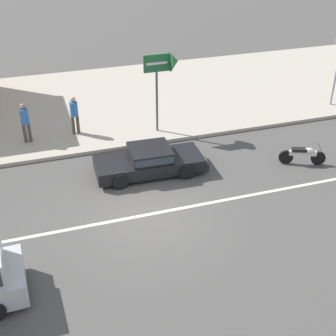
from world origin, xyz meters
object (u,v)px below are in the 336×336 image
at_px(motorcycle_1, 303,154).
at_px(arrow_signboard, 170,65).
at_px(sedan_black_2, 150,160).
at_px(pedestrian_mid_kerb, 74,112).
at_px(pedestrian_near_clock, 25,120).

relative_size(motorcycle_1, arrow_signboard, 0.50).
xyz_separation_m(sedan_black_2, pedestrian_mid_kerb, (-2.22, 3.94, 0.60)).
xyz_separation_m(sedan_black_2, arrow_signboard, (1.77, 3.08, 2.53)).
relative_size(sedan_black_2, pedestrian_mid_kerb, 2.50).
relative_size(sedan_black_2, motorcycle_1, 2.45).
distance_m(sedan_black_2, arrow_signboard, 4.36).
height_order(motorcycle_1, pedestrian_mid_kerb, pedestrian_mid_kerb).
height_order(motorcycle_1, arrow_signboard, arrow_signboard).
xyz_separation_m(arrow_signboard, pedestrian_near_clock, (-6.04, 0.65, -1.90)).
bearing_deg(pedestrian_mid_kerb, arrow_signboard, -12.10).
height_order(sedan_black_2, pedestrian_near_clock, pedestrian_near_clock).
distance_m(arrow_signboard, pedestrian_near_clock, 6.36).
distance_m(sedan_black_2, pedestrian_mid_kerb, 4.57).
bearing_deg(arrow_signboard, motorcycle_1, -46.18).
bearing_deg(motorcycle_1, pedestrian_near_clock, 154.12).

